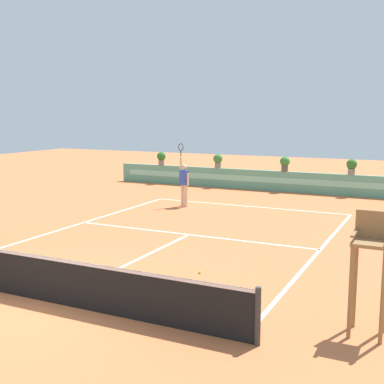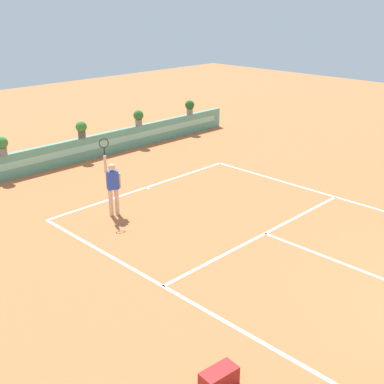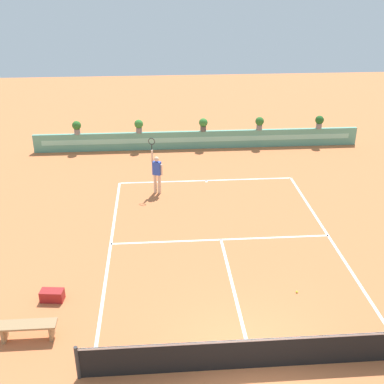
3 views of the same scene
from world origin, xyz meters
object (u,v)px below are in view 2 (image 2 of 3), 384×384
potted_plant_right (138,117)px  potted_plant_centre (81,128)px  tennis_player (113,185)px  potted_plant_left (2,145)px  gear_bag (219,378)px  potted_plant_far_right (190,106)px

potted_plant_right → potted_plant_centre: same height
tennis_player → potted_plant_left: bearing=99.1°
gear_bag → potted_plant_far_right: bearing=46.7°
gear_bag → potted_plant_left: size_ratio=0.97×
gear_bag → potted_plant_right: potted_plant_right is taller
gear_bag → potted_plant_left: potted_plant_left is taller
potted_plant_far_right → potted_plant_left: 10.04m
tennis_player → potted_plant_centre: tennis_player is taller
potted_plant_right → potted_plant_left: same height
potted_plant_right → potted_plant_centre: size_ratio=1.00×
tennis_player → potted_plant_right: size_ratio=3.57×
tennis_player → gear_bag: bearing=-113.7°
potted_plant_right → potted_plant_centre: (-3.13, 0.00, 0.00)m
tennis_player → potted_plant_left: 5.76m
potted_plant_far_right → potted_plant_centre: size_ratio=1.00×
potted_plant_far_right → potted_plant_centre: same height
gear_bag → tennis_player: size_ratio=0.27×
gear_bag → tennis_player: tennis_player is taller
potted_plant_left → potted_plant_centre: same height
potted_plant_centre → potted_plant_far_right: bearing=0.0°
tennis_player → potted_plant_far_right: (9.13, 5.68, 0.36)m
potted_plant_left → potted_plant_centre: bearing=0.0°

